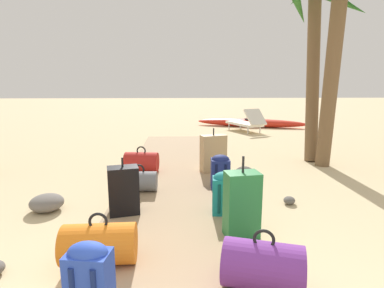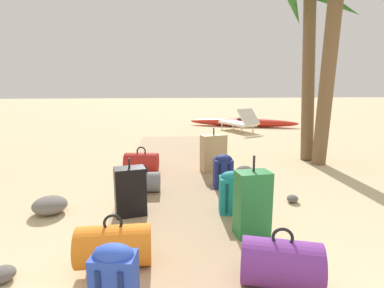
{
  "view_description": "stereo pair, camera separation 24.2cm",
  "coord_description": "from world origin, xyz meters",
  "views": [
    {
      "loc": [
        0.04,
        -1.08,
        1.62
      ],
      "look_at": [
        0.27,
        4.36,
        0.55
      ],
      "focal_mm": 29.17,
      "sensor_mm": 36.0,
      "label": 1
    },
    {
      "loc": [
        -0.2,
        -1.07,
        1.62
      ],
      "look_at": [
        0.27,
        4.36,
        0.55
      ],
      "focal_mm": 29.17,
      "sensor_mm": 36.0,
      "label": 2
    }
  ],
  "objects": [
    {
      "name": "rock_right_far",
      "position": [
        1.16,
        4.07,
        0.1
      ],
      "size": [
        0.44,
        0.42,
        0.2
      ],
      "primitive_type": "ellipsoid",
      "rotation": [
        0.0,
        0.0,
        0.55
      ],
      "color": "#5B5651",
      "rests_on": "ground"
    },
    {
      "name": "rock_left_far",
      "position": [
        -1.67,
        2.78,
        0.11
      ],
      "size": [
        0.56,
        0.55,
        0.21
      ],
      "primitive_type": "ellipsoid",
      "rotation": [
        0.0,
        0.0,
        2.73
      ],
      "color": "slate",
      "rests_on": "ground"
    },
    {
      "name": "duffel_bag_red",
      "position": [
        -0.62,
        4.26,
        0.25
      ],
      "size": [
        0.61,
        0.41,
        0.46
      ],
      "color": "red",
      "rests_on": "boardwalk"
    },
    {
      "name": "duffel_bag_orange",
      "position": [
        -0.65,
        1.41,
        0.26
      ],
      "size": [
        0.63,
        0.38,
        0.46
      ],
      "color": "orange",
      "rests_on": "boardwalk"
    },
    {
      "name": "ground_plane",
      "position": [
        0.0,
        3.17,
        0.0
      ],
      "size": [
        60.0,
        60.0,
        0.0
      ],
      "primitive_type": "plane",
      "color": "#D1BA8C"
    },
    {
      "name": "backpack_blue",
      "position": [
        -0.53,
        0.71,
        0.38
      ],
      "size": [
        0.3,
        0.23,
        0.57
      ],
      "color": "#2847B7",
      "rests_on": "boardwalk"
    },
    {
      "name": "palm_tree_near_right",
      "position": [
        2.88,
        4.84,
        2.93
      ],
      "size": [
        2.19,
        2.17,
        3.85
      ],
      "color": "brown",
      "rests_on": "ground"
    },
    {
      "name": "duffel_bag_grey",
      "position": [
        -0.54,
        3.25,
        0.23
      ],
      "size": [
        0.52,
        0.3,
        0.4
      ],
      "color": "slate",
      "rests_on": "boardwalk"
    },
    {
      "name": "backpack_navy",
      "position": [
        0.65,
        3.34,
        0.35
      ],
      "size": [
        0.28,
        0.28,
        0.51
      ],
      "color": "navy",
      "rests_on": "boardwalk"
    },
    {
      "name": "rock_right_near",
      "position": [
        1.53,
        2.87,
        0.05
      ],
      "size": [
        0.22,
        0.23,
        0.1
      ],
      "primitive_type": "ellipsoid",
      "rotation": [
        0.0,
        0.0,
        1.11
      ],
      "color": "#5B5651",
      "rests_on": "ground"
    },
    {
      "name": "boardwalk",
      "position": [
        0.0,
        3.96,
        0.04
      ],
      "size": [
        1.72,
        7.92,
        0.08
      ],
      "primitive_type": "cube",
      "color": "tan",
      "rests_on": "ground"
    },
    {
      "name": "suitcase_tan",
      "position": [
        0.64,
        4.24,
        0.4
      ],
      "size": [
        0.48,
        0.32,
        0.77
      ],
      "color": "tan",
      "rests_on": "boardwalk"
    },
    {
      "name": "suitcase_black",
      "position": [
        -0.62,
        2.46,
        0.37
      ],
      "size": [
        0.4,
        0.31,
        0.69
      ],
      "color": "black",
      "rests_on": "boardwalk"
    },
    {
      "name": "backpack_teal",
      "position": [
        0.59,
        2.42,
        0.35
      ],
      "size": [
        0.33,
        0.26,
        0.51
      ],
      "color": "#197A7F",
      "rests_on": "boardwalk"
    },
    {
      "name": "kayak",
      "position": [
        2.72,
        10.43,
        0.15
      ],
      "size": [
        4.03,
        1.8,
        0.31
      ],
      "color": "red",
      "rests_on": "ground"
    },
    {
      "name": "duffel_bag_purple",
      "position": [
        0.67,
        1.02,
        0.27
      ],
      "size": [
        0.68,
        0.53,
        0.48
      ],
      "color": "#6B2D84",
      "rests_on": "boardwalk"
    },
    {
      "name": "lounge_chair",
      "position": [
        2.31,
        9.22,
        0.33
      ],
      "size": [
        1.17,
        1.65,
        0.79
      ],
      "color": "white",
      "rests_on": "ground"
    },
    {
      "name": "suitcase_green",
      "position": [
        0.67,
        1.85,
        0.42
      ],
      "size": [
        0.36,
        0.27,
        0.84
      ],
      "color": "#237538",
      "rests_on": "boardwalk"
    }
  ]
}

